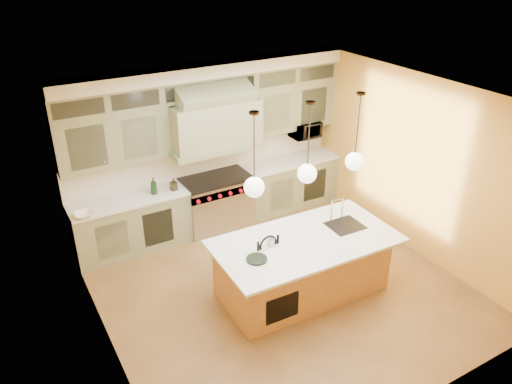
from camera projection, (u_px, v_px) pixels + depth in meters
floor at (281, 288)px, 7.46m from camera, size 5.00×5.00×0.00m
ceiling at (286, 99)px, 6.14m from camera, size 5.00×5.00×0.00m
wall_back at (206, 144)px, 8.73m from camera, size 5.00×0.00×5.00m
wall_front at (422, 308)px, 4.87m from camera, size 5.00×0.00×5.00m
wall_left at (99, 255)px, 5.68m from camera, size 0.00×5.00×5.00m
wall_right at (415, 166)px, 7.91m from camera, size 0.00×5.00×5.00m
back_cabinetry at (212, 151)px, 8.53m from camera, size 5.00×0.77×2.90m
range at (217, 201)px, 8.89m from camera, size 1.20×0.74×0.96m
kitchen_island at (303, 265)px, 7.19m from camera, size 2.62×1.43×1.35m
counter_stool at (273, 270)px, 6.83m from camera, size 0.41×0.41×1.10m
microwave at (305, 130)px, 9.40m from camera, size 0.54×0.37×0.30m
oil_bottle_a at (154, 186)px, 8.10m from camera, size 0.11×0.11×0.29m
oil_bottle_b at (174, 184)px, 8.23m from camera, size 0.11×0.11×0.21m
fruit_bowl at (84, 215)px, 7.47m from camera, size 0.30×0.30×0.07m
cup at (270, 242)px, 6.79m from camera, size 0.12×0.12×0.11m
pendant_left at (254, 185)px, 6.16m from camera, size 0.26×0.26×1.11m
pendant_center at (307, 172)px, 6.52m from camera, size 0.26×0.26×1.11m
pendant_right at (355, 159)px, 6.88m from camera, size 0.26×0.26×1.11m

